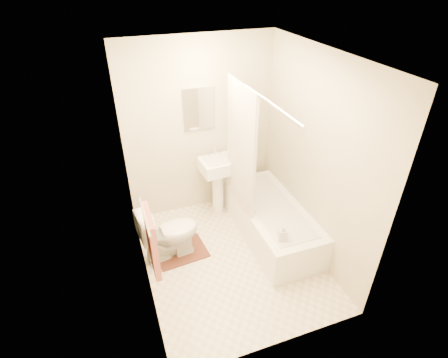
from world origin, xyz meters
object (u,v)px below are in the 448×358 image
object	(u,v)px
sink	(218,184)
soap_bottle	(283,233)
bathtub	(271,221)
bath_mat	(181,251)
toilet	(169,233)

from	to	relation	value
sink	soap_bottle	bearing A→B (deg)	-81.29
sink	bathtub	xyz separation A→B (m)	(0.47, -0.72, -0.24)
sink	bath_mat	world-z (taller)	sink
bathtub	soap_bottle	distance (m)	0.70
toilet	bath_mat	size ratio (longest dim) A/B	1.16
toilet	sink	size ratio (longest dim) A/B	0.76
toilet	sink	distance (m)	1.07
toilet	soap_bottle	distance (m)	1.34
bathtub	soap_bottle	bearing A→B (deg)	-106.39
bath_mat	soap_bottle	world-z (taller)	soap_bottle
toilet	bath_mat	world-z (taller)	toilet
bath_mat	soap_bottle	bearing A→B (deg)	-33.35
toilet	bathtub	size ratio (longest dim) A/B	0.43
sink	soap_bottle	distance (m)	1.35
sink	bathtub	bearing A→B (deg)	-60.67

